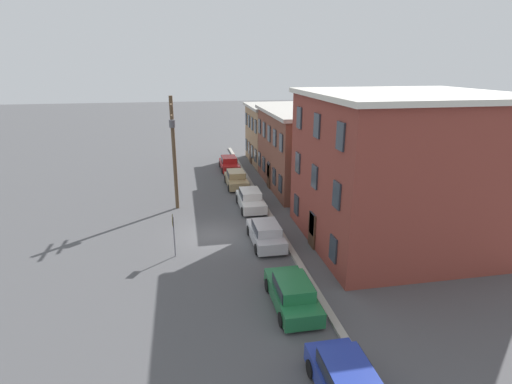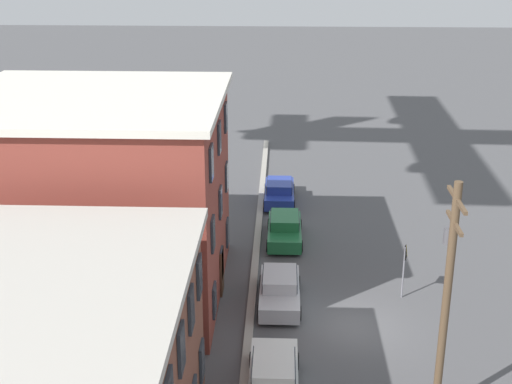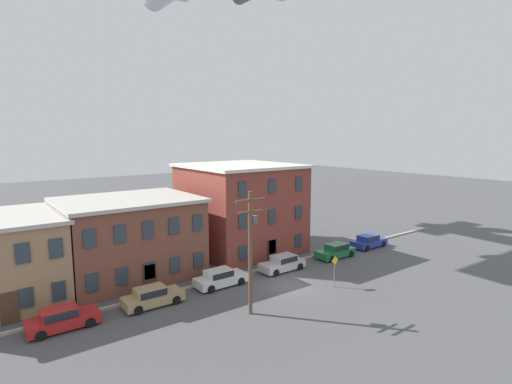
% 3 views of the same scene
% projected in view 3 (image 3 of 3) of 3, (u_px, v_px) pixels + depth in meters
% --- Properties ---
extents(ground_plane, '(200.00, 200.00, 0.00)m').
position_uv_depth(ground_plane, '(290.00, 285.00, 33.54)').
color(ground_plane, '#4C4C4F').
extents(kerb_strip, '(56.00, 0.36, 0.16)m').
position_uv_depth(kerb_strip, '(258.00, 270.00, 37.10)').
color(kerb_strip, '#9E998E').
rests_on(kerb_strip, ground_plane).
extents(apartment_corner, '(8.62, 9.84, 6.55)m').
position_uv_depth(apartment_corner, '(0.00, 259.00, 29.92)').
color(apartment_corner, '#9E7A56').
rests_on(apartment_corner, ground_plane).
extents(apartment_midblock, '(11.61, 9.52, 7.03)m').
position_uv_depth(apartment_midblock, '(129.00, 237.00, 35.53)').
color(apartment_midblock, brown).
rests_on(apartment_midblock, ground_plane).
extents(apartment_far, '(11.15, 11.61, 9.41)m').
position_uv_depth(apartment_far, '(240.00, 207.00, 43.73)').
color(apartment_far, brown).
rests_on(apartment_far, ground_plane).
extents(car_red, '(4.40, 1.92, 1.43)m').
position_uv_depth(car_red, '(62.00, 318.00, 25.88)').
color(car_red, '#B21E1E').
rests_on(car_red, ground_plane).
extents(car_tan, '(4.40, 1.92, 1.43)m').
position_uv_depth(car_tan, '(152.00, 296.00, 29.43)').
color(car_tan, tan).
rests_on(car_tan, ground_plane).
extents(car_white, '(4.40, 1.92, 1.43)m').
position_uv_depth(car_white, '(220.00, 277.00, 33.28)').
color(car_white, silver).
rests_on(car_white, ground_plane).
extents(car_silver, '(4.40, 1.92, 1.43)m').
position_uv_depth(car_silver, '(283.00, 263.00, 37.13)').
color(car_silver, '#B7B7BC').
rests_on(car_silver, ground_plane).
extents(car_green, '(4.40, 1.92, 1.43)m').
position_uv_depth(car_green, '(336.00, 250.00, 41.12)').
color(car_green, '#1E6638').
rests_on(car_green, ground_plane).
extents(car_blue, '(4.40, 1.92, 1.43)m').
position_uv_depth(car_blue, '(369.00, 241.00, 44.83)').
color(car_blue, '#233899').
rests_on(car_blue, ground_plane).
extents(caution_sign, '(0.84, 0.08, 2.71)m').
position_uv_depth(caution_sign, '(335.00, 266.00, 32.90)').
color(caution_sign, slate).
rests_on(caution_sign, ground_plane).
extents(utility_pole, '(2.40, 0.44, 8.74)m').
position_uv_depth(utility_pole, '(251.00, 246.00, 27.55)').
color(utility_pole, brown).
rests_on(utility_pole, ground_plane).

